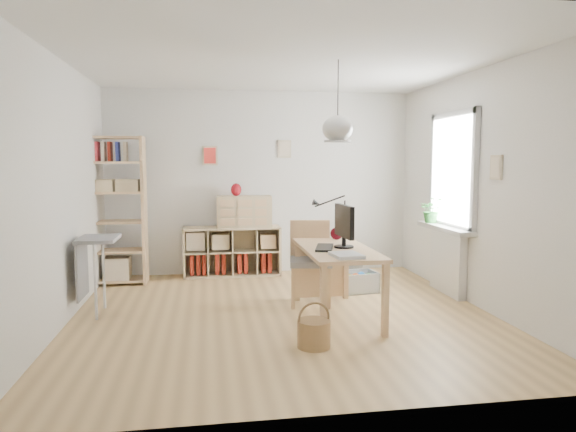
{
  "coord_description": "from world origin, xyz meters",
  "views": [
    {
      "loc": [
        -0.8,
        -5.38,
        1.65
      ],
      "look_at": [
        0.1,
        0.3,
        1.05
      ],
      "focal_mm": 32.0,
      "sensor_mm": 36.0,
      "label": 1
    }
  ],
  "objects": [
    {
      "name": "keyboard",
      "position": [
        0.41,
        -0.19,
        0.76
      ],
      "size": [
        0.29,
        0.48,
        0.02
      ],
      "primitive_type": "cube",
      "rotation": [
        0.0,
        0.0,
        -0.28
      ],
      "color": "black",
      "rests_on": "desk"
    },
    {
      "name": "chair",
      "position": [
        0.39,
        0.44,
        0.55
      ],
      "size": [
        0.54,
        0.54,
        0.97
      ],
      "rotation": [
        0.0,
        0.0,
        -0.16
      ],
      "color": "gray",
      "rests_on": "ground"
    },
    {
      "name": "side_table",
      "position": [
        -2.04,
        0.35,
        0.67
      ],
      "size": [
        0.4,
        0.55,
        0.85
      ],
      "color": "gray",
      "rests_on": "ground"
    },
    {
      "name": "ground",
      "position": [
        0.0,
        0.0,
        0.0
      ],
      "size": [
        4.5,
        4.5,
        0.0
      ],
      "primitive_type": "plane",
      "color": "tan",
      "rests_on": "ground"
    },
    {
      "name": "room_shell",
      "position": [
        0.55,
        -0.15,
        2.0
      ],
      "size": [
        4.5,
        4.5,
        4.5
      ],
      "color": "white",
      "rests_on": "ground"
    },
    {
      "name": "potted_plant",
      "position": [
        2.12,
        0.95,
        1.03
      ],
      "size": [
        0.38,
        0.35,
        0.34
      ],
      "primitive_type": "imported",
      "rotation": [
        0.0,
        0.0,
        -0.36
      ],
      "color": "#2A702D",
      "rests_on": "windowsill"
    },
    {
      "name": "paper_tray",
      "position": [
        0.51,
        -0.68,
        0.77
      ],
      "size": [
        0.29,
        0.35,
        0.03
      ],
      "primitive_type": "cube",
      "rotation": [
        0.0,
        0.0,
        0.11
      ],
      "color": "silver",
      "rests_on": "desk"
    },
    {
      "name": "radiator",
      "position": [
        2.19,
        0.6,
        0.4
      ],
      "size": [
        0.1,
        0.8,
        0.8
      ],
      "primitive_type": "cube",
      "color": "white",
      "rests_on": "ground"
    },
    {
      "name": "cube_shelf",
      "position": [
        -0.47,
        2.08,
        0.3
      ],
      "size": [
        1.4,
        0.38,
        0.72
      ],
      "color": "beige",
      "rests_on": "ground"
    },
    {
      "name": "yarn_ball",
      "position": [
        0.69,
        0.41,
        0.82
      ],
      "size": [
        0.15,
        0.15,
        0.15
      ],
      "primitive_type": "sphere",
      "color": "#44090F",
      "rests_on": "desk"
    },
    {
      "name": "window_unit",
      "position": [
        2.23,
        0.6,
        1.55
      ],
      "size": [
        0.07,
        1.16,
        1.46
      ],
      "color": "white",
      "rests_on": "ground"
    },
    {
      "name": "windowsill",
      "position": [
        2.14,
        0.6,
        0.83
      ],
      "size": [
        0.22,
        1.2,
        0.06
      ],
      "primitive_type": "cube",
      "color": "silver",
      "rests_on": "radiator"
    },
    {
      "name": "wicker_basket",
      "position": [
        0.13,
        -1.01,
        0.13
      ],
      "size": [
        0.3,
        0.3,
        0.42
      ],
      "rotation": [
        0.0,
        0.0,
        0.15
      ],
      "color": "olive",
      "rests_on": "ground"
    },
    {
      "name": "storage_chest",
      "position": [
        1.07,
        0.9,
        0.17
      ],
      "size": [
        0.57,
        0.63,
        0.53
      ],
      "rotation": [
        0.0,
        0.0,
        0.13
      ],
      "color": "silver",
      "rests_on": "ground"
    },
    {
      "name": "red_vase",
      "position": [
        -0.38,
        2.04,
        1.26
      ],
      "size": [
        0.15,
        0.15,
        0.18
      ],
      "primitive_type": "ellipsoid",
      "color": "maroon",
      "rests_on": "drawer_chest"
    },
    {
      "name": "task_lamp",
      "position": [
        0.6,
        0.46,
        1.08
      ],
      "size": [
        0.45,
        0.17,
        0.48
      ],
      "color": "black",
      "rests_on": "desk"
    },
    {
      "name": "tall_bookshelf",
      "position": [
        -2.04,
        1.8,
        1.09
      ],
      "size": [
        0.8,
        0.38,
        2.0
      ],
      "color": "#DCB17E",
      "rests_on": "ground"
    },
    {
      "name": "monitor",
      "position": [
        0.63,
        -0.15,
        1.01
      ],
      "size": [
        0.21,
        0.52,
        0.45
      ],
      "rotation": [
        0.0,
        0.0,
        0.05
      ],
      "color": "black",
      "rests_on": "desk"
    },
    {
      "name": "desk",
      "position": [
        0.55,
        -0.15,
        0.66
      ],
      "size": [
        0.7,
        1.5,
        0.75
      ],
      "color": "#DCB17E",
      "rests_on": "ground"
    },
    {
      "name": "drawer_chest",
      "position": [
        -0.27,
        2.04,
        0.94
      ],
      "size": [
        0.8,
        0.38,
        0.45
      ],
      "primitive_type": "cube",
      "rotation": [
        0.0,
        0.0,
        -0.03
      ],
      "color": "beige",
      "rests_on": "cube_shelf"
    }
  ]
}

